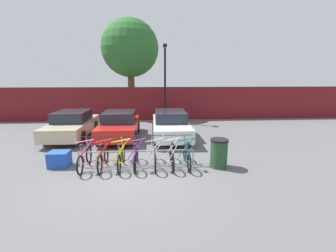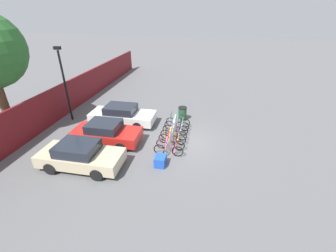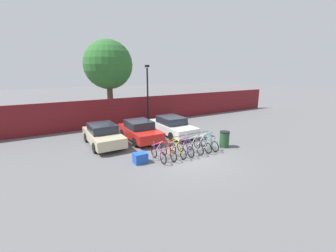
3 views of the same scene
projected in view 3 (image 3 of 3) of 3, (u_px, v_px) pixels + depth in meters
name	position (u px, v px, depth m)	size (l,w,h in m)	color
ground_plane	(188.00, 158.00, 12.67)	(120.00, 120.00, 0.00)	#59595B
hoarding_wall	(127.00, 111.00, 20.29)	(36.00, 0.16, 2.42)	maroon
bike_rack	(184.00, 146.00, 13.19)	(4.15, 0.04, 0.57)	gray
bicycle_pink	(158.00, 154.00, 12.20)	(0.68, 1.71, 1.05)	black
bicycle_red	(168.00, 152.00, 12.52)	(0.68, 1.71, 1.05)	black
bicycle_yellow	(178.00, 150.00, 12.83)	(0.68, 1.71, 1.05)	black
bicycle_purple	(185.00, 148.00, 13.09)	(0.68, 1.71, 1.05)	black
bicycle_silver	(195.00, 147.00, 13.42)	(0.68, 1.71, 1.05)	black
bicycle_white	(202.00, 145.00, 13.72)	(0.68, 1.71, 1.05)	black
bicycle_teal	(209.00, 143.00, 13.99)	(0.68, 1.71, 1.05)	black
car_beige	(103.00, 135.00, 14.77)	(1.91, 4.31, 1.40)	#C1B28E
car_red	(140.00, 131.00, 15.77)	(1.91, 4.11, 1.40)	red
car_white	(172.00, 126.00, 17.08)	(1.91, 4.56, 1.40)	silver
lamp_post	(148.00, 92.00, 19.84)	(0.24, 0.44, 5.26)	black
trash_bin	(224.00, 139.00, 14.37)	(0.63, 0.63, 1.03)	#234728
cargo_crate	(140.00, 158.00, 11.96)	(0.70, 0.56, 0.55)	blue
tree_behind_hoarding	(108.00, 65.00, 20.35)	(4.41, 4.41, 7.52)	brown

